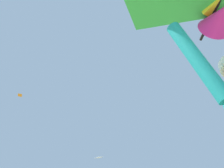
{
  "coord_description": "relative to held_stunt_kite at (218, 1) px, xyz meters",
  "views": [
    {
      "loc": [
        -1.0,
        -0.55,
        0.69
      ],
      "look_at": [
        0.09,
        2.23,
        2.92
      ],
      "focal_mm": 35.38,
      "sensor_mm": 36.0,
      "label": 1
    }
  ],
  "objects": [
    {
      "name": "distant_kite_orange_overhead_distant",
      "position": [
        -3.24,
        22.96,
        12.69
      ],
      "size": [
        0.63,
        0.61,
        0.21
      ],
      "color": "orange"
    },
    {
      "name": "held_stunt_kite",
      "position": [
        0.0,
        0.0,
        0.0
      ],
      "size": [
        1.52,
        1.02,
        0.38
      ],
      "color": "black"
    },
    {
      "name": "distant_kite_white_low_left",
      "position": [
        5.35,
        19.18,
        5.41
      ],
      "size": [
        0.85,
        0.87,
        0.33
      ],
      "color": "white"
    }
  ]
}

